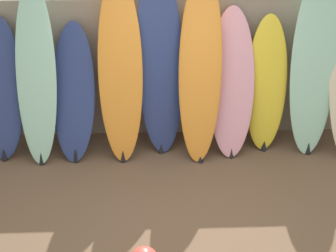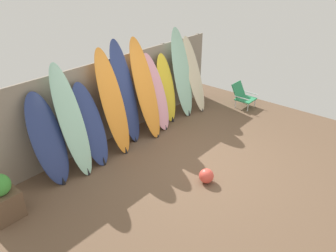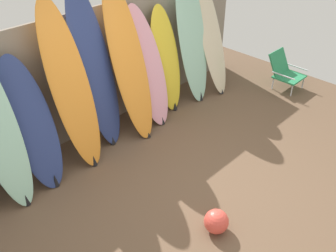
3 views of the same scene
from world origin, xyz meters
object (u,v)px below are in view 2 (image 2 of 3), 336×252
Objects in this scene: surfboard_orange_3 at (113,103)px; surfboard_orange_5 at (145,89)px; surfboard_navy_2 at (91,126)px; surfboard_yellow_7 at (166,89)px; surfboard_navy_0 at (48,140)px; surfboard_cream_9 at (194,75)px; planter_box at (3,199)px; beach_ball at (206,176)px; surfboard_pink_6 at (156,93)px; surfboard_seafoam_1 at (72,122)px; beach_chair at (242,95)px; surfboard_navy_4 at (125,93)px; surfboard_seafoam_8 at (182,74)px.

surfboard_orange_3 is 0.94m from surfboard_orange_5.
surfboard_orange_3 is (0.57, -0.01, 0.28)m from surfboard_navy_2.
surfboard_orange_3 is 1.80m from surfboard_yellow_7.
surfboard_orange_3 reaches higher than surfboard_navy_0.
surfboard_cream_9 is at bearing -0.22° from surfboard_navy_2.
planter_box is at bearing -176.11° from surfboard_orange_5.
surfboard_yellow_7 is at bearing 56.08° from beach_ball.
planter_box is (-3.84, -0.29, -0.51)m from surfboard_pink_6.
surfboard_navy_2 is (0.41, 0.01, -0.24)m from surfboard_seafoam_1.
surfboard_navy_0 is 1.05× the size of surfboard_navy_2.
surfboard_navy_2 is at bearing -3.91° from surfboard_navy_0.
surfboard_yellow_7 is (2.35, 0.10, 0.04)m from surfboard_navy_2.
surfboard_seafoam_1 is 4.86m from beach_chair.
surfboard_orange_3 is at bearing -176.36° from surfboard_yellow_7.
surfboard_cream_9 is at bearing -6.68° from surfboard_yellow_7.
surfboard_navy_4 is 8.16× the size of beach_ball.
surfboard_orange_3 reaches higher than beach_ball.
surfboard_pink_6 is 2.54m from beach_ball.
surfboard_orange_3 reaches higher than surfboard_yellow_7.
planter_box is (-4.81, -0.28, -0.72)m from surfboard_seafoam_8.
beach_chair is at bearing -17.96° from surfboard_navy_4.
surfboard_seafoam_1 is at bearing -178.43° from surfboard_pink_6.
surfboard_pink_6 is at bearing 177.46° from surfboard_cream_9.
surfboard_cream_9 reaches higher than surfboard_yellow_7.
surfboard_orange_5 is at bearing -177.90° from surfboard_seafoam_8.
surfboard_navy_0 is 0.78× the size of surfboard_orange_3.
surfboard_seafoam_1 is at bearing 120.54° from beach_ball.
surfboard_seafoam_1 is at bearing -179.75° from surfboard_orange_5.
beach_chair is 3.67m from beach_ball.
surfboard_seafoam_8 is at bearing 1.02° from surfboard_seafoam_1.
surfboard_seafoam_1 is 1.67m from planter_box.
surfboard_orange_5 is (2.40, -0.07, 0.26)m from surfboard_navy_0.
surfboard_orange_5 reaches higher than surfboard_seafoam_1.
surfboard_orange_5 is 0.46m from surfboard_pink_6.
beach_chair is (3.27, -1.06, -0.77)m from surfboard_navy_4.
surfboard_navy_2 is at bearing -179.11° from surfboard_seafoam_8.
planter_box is (-1.52, -0.23, -0.67)m from surfboard_seafoam_1.
surfboard_orange_3 is 7.89× the size of beach_ball.
surfboard_orange_5 is 1.31× the size of surfboard_yellow_7.
planter_box is at bearing 145.57° from beach_ball.
surfboard_seafoam_1 is 0.96× the size of surfboard_orange_3.
surfboard_seafoam_8 is at bearing 2.10° from surfboard_orange_5.
surfboard_seafoam_8 is (2.31, 0.06, 0.01)m from surfboard_orange_3.
surfboard_seafoam_8 is (2.89, 0.05, 0.30)m from surfboard_navy_2.
surfboard_orange_3 is 0.98× the size of surfboard_orange_5.
surfboard_navy_2 is 3.33m from surfboard_cream_9.
surfboard_navy_0 is 0.81× the size of surfboard_seafoam_1.
beach_ball is at bearing -133.07° from surfboard_seafoam_8.
surfboard_orange_3 reaches higher than planter_box.
surfboard_yellow_7 is 6.12× the size of beach_ball.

